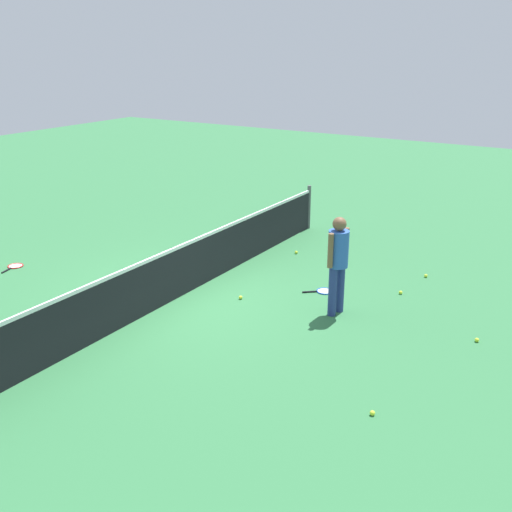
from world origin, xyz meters
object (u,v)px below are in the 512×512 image
player_near_side (338,257)px  tennis_ball_baseline (477,340)px  tennis_racket_near_player (323,291)px  tennis_racket_far_player (15,266)px  tennis_ball_near_player (241,297)px  tennis_ball_stray_left (296,252)px  tennis_ball_midcourt (372,413)px  tennis_ball_stray_right (426,276)px  tennis_ball_by_net (401,292)px

player_near_side → tennis_ball_baseline: bearing=-85.2°
tennis_racket_near_player → tennis_racket_far_player: bearing=110.1°
tennis_racket_far_player → tennis_ball_near_player: (1.09, -4.85, 0.02)m
player_near_side → tennis_ball_baseline: size_ratio=25.76×
tennis_ball_baseline → tennis_ball_stray_left: same height
tennis_racket_near_player → tennis_racket_far_player: same height
tennis_ball_midcourt → tennis_ball_stray_right: bearing=9.9°
player_near_side → tennis_racket_far_player: bearing=102.6°
tennis_racket_near_player → tennis_ball_by_net: (0.65, -1.25, 0.02)m
tennis_ball_near_player → tennis_ball_by_net: 2.94m
tennis_racket_far_player → tennis_racket_near_player: bearing=-69.9°
tennis_ball_midcourt → tennis_ball_stray_left: (4.83, 3.69, 0.00)m
tennis_racket_far_player → tennis_ball_midcourt: tennis_ball_midcourt is taller
tennis_ball_by_net → tennis_racket_near_player: bearing=117.5°
tennis_ball_by_net → tennis_ball_stray_right: 1.08m
player_near_side → tennis_ball_stray_left: bearing=40.9°
tennis_racket_far_player → tennis_ball_baseline: 9.00m
tennis_racket_far_player → tennis_ball_near_player: tennis_ball_near_player is taller
tennis_ball_baseline → tennis_racket_far_player: bearing=100.6°
player_near_side → tennis_ball_near_player: size_ratio=25.76×
player_near_side → tennis_ball_baseline: (0.19, -2.30, -0.98)m
tennis_ball_near_player → tennis_ball_by_net: size_ratio=1.00×
tennis_ball_near_player → tennis_ball_stray_right: size_ratio=1.00×
tennis_ball_stray_right → tennis_racket_far_player: bearing=118.0°
tennis_ball_baseline → tennis_ball_near_player: bearing=98.0°
tennis_ball_by_net → tennis_ball_stray_right: same height
tennis_racket_near_player → tennis_ball_stray_left: size_ratio=8.41×
player_near_side → tennis_racket_far_player: 6.78m
tennis_racket_far_player → tennis_ball_stray_left: tennis_ball_stray_left is taller
player_near_side → tennis_ball_near_player: (-0.37, 1.69, -0.98)m
player_near_side → tennis_ball_by_net: bearing=-25.9°
player_near_side → tennis_ball_stray_right: size_ratio=25.76×
tennis_ball_midcourt → tennis_ball_near_player: bearing=57.7°
tennis_racket_near_player → tennis_ball_by_net: 1.41m
tennis_ball_by_net → tennis_ball_midcourt: size_ratio=1.00×
tennis_ball_near_player → tennis_ball_stray_right: bearing=-41.5°
tennis_ball_stray_left → tennis_racket_far_player: bearing=130.0°
player_near_side → tennis_ball_near_player: 1.99m
tennis_ball_by_net → tennis_ball_stray_left: bearing=70.5°
tennis_racket_far_player → tennis_ball_stray_left: bearing=-50.0°
player_near_side → tennis_ball_stray_left: 3.24m
tennis_ball_baseline → tennis_ball_by_net: bearing=54.0°
tennis_racket_near_player → tennis_ball_stray_right: (1.72, -1.39, 0.02)m
tennis_ball_by_net → tennis_ball_baseline: same height
tennis_racket_far_player → tennis_ball_stray_right: 8.33m
tennis_ball_near_player → tennis_ball_baseline: bearing=-82.0°
tennis_ball_near_player → tennis_ball_stray_left: (2.70, 0.33, 0.00)m
player_near_side → tennis_ball_stray_left: size_ratio=25.76×
player_near_side → tennis_ball_stray_right: bearing=-18.2°
tennis_ball_near_player → tennis_ball_stray_left: same height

